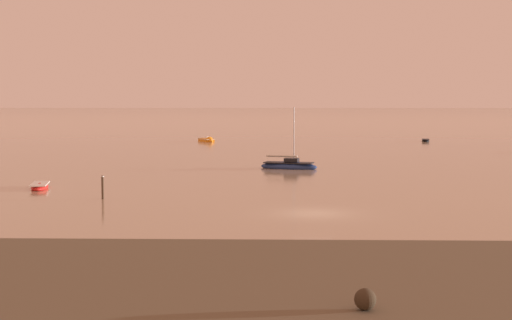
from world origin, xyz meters
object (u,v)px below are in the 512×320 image
object	(u,v)px
motorboat_moored_0	(208,141)
sailboat_moored_1	(289,166)
mooring_post_near	(103,188)
rowboat_moored_0	(426,141)
rowboat_moored_2	(40,187)

from	to	relation	value
motorboat_moored_0	sailboat_moored_1	bearing A→B (deg)	-12.76
motorboat_moored_0	mooring_post_near	bearing A→B (deg)	-29.98
rowboat_moored_0	rowboat_moored_2	bearing A→B (deg)	-25.16
sailboat_moored_1	mooring_post_near	size ratio (longest dim) A/B	3.47
rowboat_moored_2	rowboat_moored_0	bearing A→B (deg)	133.61
motorboat_moored_0	rowboat_moored_2	bearing A→B (deg)	-36.27
rowboat_moored_0	motorboat_moored_0	distance (m)	35.97
rowboat_moored_0	mooring_post_near	bearing A→B (deg)	-18.69
mooring_post_near	motorboat_moored_0	bearing A→B (deg)	88.57
mooring_post_near	rowboat_moored_2	bearing A→B (deg)	137.92
sailboat_moored_1	mooring_post_near	bearing A→B (deg)	-106.73
motorboat_moored_0	rowboat_moored_0	bearing A→B (deg)	63.95
motorboat_moored_0	mooring_post_near	size ratio (longest dim) A/B	2.25
sailboat_moored_1	rowboat_moored_0	bearing A→B (deg)	77.69
motorboat_moored_0	sailboat_moored_1	distance (m)	45.78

